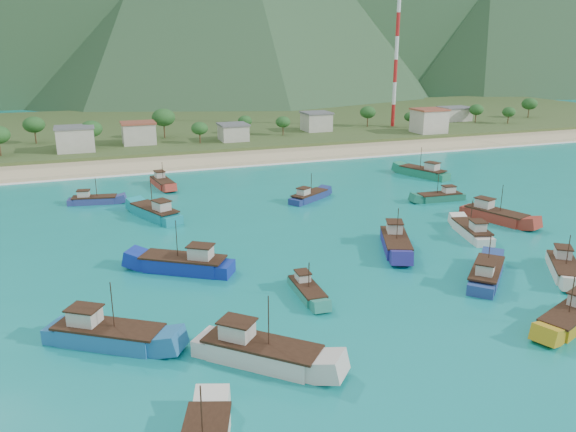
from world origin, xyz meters
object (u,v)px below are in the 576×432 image
object	(u,v)px
boat_14	(486,275)
boat_25	(156,213)
boat_27	(440,197)
boat_7	(162,183)
boat_18	(307,291)
boat_24	(259,353)
radio_tower	(396,59)
boat_16	(185,265)
boat_6	(94,201)
boat_21	(309,197)
boat_12	(396,243)
boat_5	(571,318)
boat_4	(495,216)
boat_20	(107,336)
boat_19	(564,269)
boat_8	(472,232)
boat_11	(423,173)

from	to	relation	value
boat_14	boat_25	world-z (taller)	boat_25
boat_27	boat_7	bearing A→B (deg)	62.71
boat_18	boat_27	world-z (taller)	boat_27
boat_14	boat_24	xyz separation A→B (m)	(-32.29, -8.22, 0.17)
radio_tower	boat_16	world-z (taller)	radio_tower
boat_6	boat_7	xyz separation A→B (m)	(13.91, 8.95, 0.09)
radio_tower	boat_16	distance (m)	134.98
boat_21	boat_12	bearing A→B (deg)	-28.67
boat_5	boat_25	size ratio (longest dim) A/B	0.90
boat_4	boat_12	size ratio (longest dim) A/B	1.00
boat_6	boat_20	world-z (taller)	boat_20
boat_24	boat_27	size ratio (longest dim) A/B	1.24
boat_6	boat_24	xyz separation A→B (m)	(12.90, -62.58, 0.39)
radio_tower	boat_20	xyz separation A→B (m)	(-99.09, -115.28, -22.61)
boat_6	boat_14	size ratio (longest dim) A/B	0.92
boat_19	boat_5	bearing A→B (deg)	82.95
boat_24	boat_27	xyz separation A→B (m)	(49.03, 42.26, -0.35)
boat_6	boat_20	bearing A→B (deg)	10.01
boat_7	boat_14	world-z (taller)	boat_14
boat_8	boat_19	distance (m)	16.56
boat_5	boat_21	bearing A→B (deg)	-14.16
boat_8	boat_14	xyz separation A→B (m)	(-9.24, -14.85, 0.08)
boat_7	boat_24	world-z (taller)	boat_24
boat_12	boat_20	bearing A→B (deg)	42.15
boat_7	boat_27	size ratio (longest dim) A/B	1.07
boat_5	boat_12	size ratio (longest dim) A/B	0.91
boat_20	boat_6	bearing A→B (deg)	-146.95
boat_21	boat_27	bearing A→B (deg)	37.29
boat_25	boat_16	bearing A→B (deg)	-112.44
boat_7	boat_5	bearing A→B (deg)	105.17
boat_14	boat_18	distance (m)	23.00
boat_5	boat_16	size ratio (longest dim) A/B	0.87
boat_16	boat_24	size ratio (longest dim) A/B	1.06
boat_19	boat_12	bearing A→B (deg)	-9.14
boat_8	boat_11	bearing A→B (deg)	81.68
boat_16	boat_19	distance (m)	49.14
boat_6	boat_21	world-z (taller)	boat_21
boat_5	boat_24	world-z (taller)	boat_24
boat_24	boat_7	bearing A→B (deg)	-137.81
boat_4	boat_6	xyz separation A→B (m)	(-63.09, 34.22, -0.27)
boat_14	radio_tower	bearing A→B (deg)	111.02
boat_6	radio_tower	bearing A→B (deg)	132.07
boat_6	boat_19	size ratio (longest dim) A/B	0.92
boat_7	boat_14	distance (m)	70.62
boat_7	boat_11	distance (m)	57.20
radio_tower	boat_12	world-z (taller)	radio_tower
boat_12	boat_16	distance (m)	30.22
radio_tower	boat_14	xyz separation A→B (m)	(-53.58, -115.40, -22.75)
boat_20	boat_19	bearing A→B (deg)	121.62
boat_4	boat_18	distance (m)	43.71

